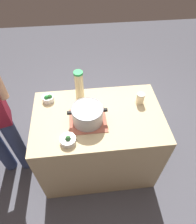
% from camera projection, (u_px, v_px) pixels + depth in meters
% --- Properties ---
extents(ground_plane, '(8.00, 8.00, 0.00)m').
position_uv_depth(ground_plane, '(98.00, 162.00, 2.53)').
color(ground_plane, '#4C4D56').
extents(counter_slab, '(1.24, 0.77, 0.92)m').
position_uv_depth(counter_slab, '(98.00, 142.00, 2.18)').
color(counter_slab, tan).
rests_on(counter_slab, ground_plane).
extents(dish_cloth, '(0.34, 0.30, 0.01)m').
position_uv_depth(dish_cloth, '(88.00, 120.00, 1.80)').
color(dish_cloth, '#AD5B48').
rests_on(dish_cloth, counter_slab).
extents(cooking_pot, '(0.35, 0.28, 0.16)m').
position_uv_depth(cooking_pot, '(88.00, 114.00, 1.73)').
color(cooking_pot, '#B7B7BC').
rests_on(cooking_pot, dish_cloth).
extents(lemonade_pitcher, '(0.09, 0.09, 0.31)m').
position_uv_depth(lemonade_pitcher, '(79.00, 85.00, 1.90)').
color(lemonade_pitcher, beige).
rests_on(lemonade_pitcher, counter_slab).
extents(mason_jar, '(0.08, 0.08, 0.11)m').
position_uv_depth(mason_jar, '(140.00, 98.00, 1.92)').
color(mason_jar, beige).
rests_on(mason_jar, counter_slab).
extents(broccoli_bowl_front, '(0.13, 0.13, 0.08)m').
position_uv_depth(broccoli_bowl_front, '(68.00, 140.00, 1.63)').
color(broccoli_bowl_front, silver).
rests_on(broccoli_bowl_front, counter_slab).
extents(broccoli_bowl_center, '(0.12, 0.12, 0.08)m').
position_uv_depth(broccoli_bowl_center, '(48.00, 98.00, 1.95)').
color(broccoli_bowl_center, silver).
rests_on(broccoli_bowl_center, counter_slab).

